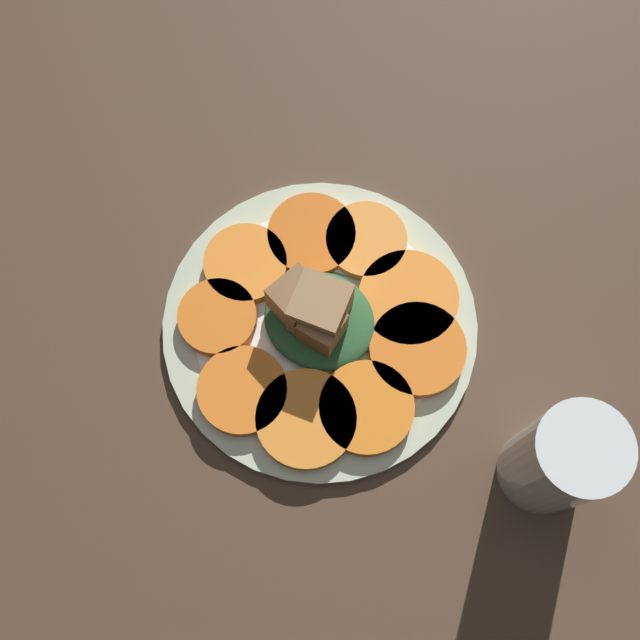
% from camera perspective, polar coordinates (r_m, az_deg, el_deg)
% --- Properties ---
extents(table_slab, '(1.20, 1.20, 0.02)m').
position_cam_1_polar(table_slab, '(0.72, -0.00, -0.77)').
color(table_slab, '#4C3828').
rests_on(table_slab, ground).
extents(plate, '(0.28, 0.28, 0.01)m').
position_cam_1_polar(plate, '(0.71, -0.00, -0.40)').
color(plate, beige).
rests_on(plate, table_slab).
extents(carrot_slice_0, '(0.08, 0.08, 0.01)m').
position_cam_1_polar(carrot_slice_0, '(0.68, 3.32, -6.26)').
color(carrot_slice_0, orange).
rests_on(carrot_slice_0, plate).
extents(carrot_slice_1, '(0.08, 0.08, 0.01)m').
position_cam_1_polar(carrot_slice_1, '(0.70, 6.94, -2.10)').
color(carrot_slice_1, orange).
rests_on(carrot_slice_1, plate).
extents(carrot_slice_2, '(0.09, 0.09, 0.01)m').
position_cam_1_polar(carrot_slice_2, '(0.71, 6.28, 1.52)').
color(carrot_slice_2, orange).
rests_on(carrot_slice_2, plate).
extents(carrot_slice_3, '(0.07, 0.07, 0.01)m').
position_cam_1_polar(carrot_slice_3, '(0.73, 3.30, 5.65)').
color(carrot_slice_3, orange).
rests_on(carrot_slice_3, plate).
extents(carrot_slice_4, '(0.08, 0.08, 0.01)m').
position_cam_1_polar(carrot_slice_4, '(0.73, -0.60, 6.05)').
color(carrot_slice_4, orange).
rests_on(carrot_slice_4, plate).
extents(carrot_slice_5, '(0.07, 0.07, 0.01)m').
position_cam_1_polar(carrot_slice_5, '(0.72, -5.32, 3.99)').
color(carrot_slice_5, orange).
rests_on(carrot_slice_5, plate).
extents(carrot_slice_6, '(0.07, 0.07, 0.01)m').
position_cam_1_polar(carrot_slice_6, '(0.70, -7.30, 0.18)').
color(carrot_slice_6, orange).
rests_on(carrot_slice_6, plate).
extents(carrot_slice_7, '(0.08, 0.08, 0.01)m').
position_cam_1_polar(carrot_slice_7, '(0.68, -5.54, -5.03)').
color(carrot_slice_7, orange).
rests_on(carrot_slice_7, plate).
extents(carrot_slice_8, '(0.08, 0.08, 0.01)m').
position_cam_1_polar(carrot_slice_8, '(0.68, -1.00, -7.06)').
color(carrot_slice_8, orange).
rests_on(carrot_slice_8, plate).
extents(center_pile, '(0.10, 0.09, 0.06)m').
position_cam_1_polar(center_pile, '(0.68, -0.34, 0.39)').
color(center_pile, '#2D6033').
rests_on(center_pile, plate).
extents(fork, '(0.20, 0.04, 0.00)m').
position_cam_1_polar(fork, '(0.72, 1.04, 3.82)').
color(fork, silver).
rests_on(fork, plate).
extents(water_glass, '(0.07, 0.07, 0.13)m').
position_cam_1_polar(water_glass, '(0.65, 16.71, -9.56)').
color(water_glass, silver).
rests_on(water_glass, table_slab).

